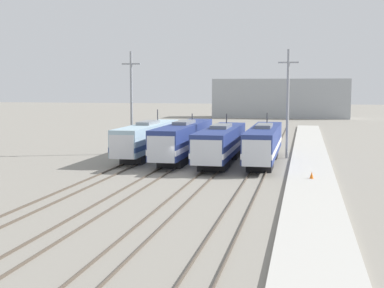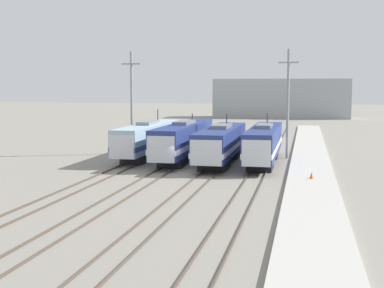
# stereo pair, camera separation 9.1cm
# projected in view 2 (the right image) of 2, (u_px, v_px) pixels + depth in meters

# --- Properties ---
(ground_plane) EXTENTS (400.00, 400.00, 0.00)m
(ground_plane) POSITION_uv_depth(u_px,v_px,m) (185.00, 173.00, 49.21)
(ground_plane) COLOR gray
(rail_pair_far_left) EXTENTS (1.51, 120.00, 0.15)m
(rail_pair_far_left) POSITION_uv_depth(u_px,v_px,m) (118.00, 170.00, 50.57)
(rail_pair_far_left) COLOR #4C4238
(rail_pair_far_left) RESTS_ON ground_plane
(rail_pair_center_left) EXTENTS (1.51, 120.00, 0.15)m
(rail_pair_center_left) POSITION_uv_depth(u_px,v_px,m) (162.00, 171.00, 49.65)
(rail_pair_center_left) COLOR #4C4238
(rail_pair_center_left) RESTS_ON ground_plane
(rail_pair_center_right) EXTENTS (1.51, 120.00, 0.15)m
(rail_pair_center_right) POSITION_uv_depth(u_px,v_px,m) (209.00, 173.00, 48.74)
(rail_pair_center_right) COLOR #4C4238
(rail_pair_center_right) RESTS_ON ground_plane
(rail_pair_far_right) EXTENTS (1.51, 120.00, 0.15)m
(rail_pair_far_right) POSITION_uv_depth(u_px,v_px,m) (257.00, 175.00, 47.83)
(rail_pair_far_right) COLOR #4C4238
(rail_pair_far_right) RESTS_ON ground_plane
(locomotive_far_left) EXTENTS (2.76, 18.12, 5.22)m
(locomotive_far_left) POSITION_uv_depth(u_px,v_px,m) (147.00, 139.00, 59.72)
(locomotive_far_left) COLOR #232326
(locomotive_far_left) RESTS_ON ground_plane
(locomotive_center_left) EXTENTS (2.88, 19.50, 4.80)m
(locomotive_center_left) POSITION_uv_depth(u_px,v_px,m) (183.00, 140.00, 57.88)
(locomotive_center_left) COLOR black
(locomotive_center_left) RESTS_ON ground_plane
(locomotive_center_right) EXTENTS (3.13, 17.51, 4.95)m
(locomotive_center_right) POSITION_uv_depth(u_px,v_px,m) (220.00, 144.00, 55.01)
(locomotive_center_right) COLOR black
(locomotive_center_right) RESTS_ON ground_plane
(locomotive_far_right) EXTENTS (2.81, 18.10, 5.06)m
(locomotive_far_right) POSITION_uv_depth(u_px,v_px,m) (264.00, 144.00, 54.81)
(locomotive_far_right) COLOR black
(locomotive_far_right) RESTS_ON ground_plane
(catenary_tower_left) EXTENTS (2.23, 0.29, 11.99)m
(catenary_tower_left) POSITION_uv_depth(u_px,v_px,m) (132.00, 101.00, 62.47)
(catenary_tower_left) COLOR gray
(catenary_tower_left) RESTS_ON ground_plane
(catenary_tower_right) EXTENTS (2.23, 0.29, 11.99)m
(catenary_tower_right) POSITION_uv_depth(u_px,v_px,m) (288.00, 102.00, 58.72)
(catenary_tower_right) COLOR gray
(catenary_tower_right) RESTS_ON ground_plane
(platform) EXTENTS (4.00, 120.00, 0.29)m
(platform) POSITION_uv_depth(u_px,v_px,m) (311.00, 176.00, 46.84)
(platform) COLOR #B7B5AD
(platform) RESTS_ON ground_plane
(traffic_cone) EXTENTS (0.33, 0.33, 0.57)m
(traffic_cone) POSITION_uv_depth(u_px,v_px,m) (312.00, 175.00, 44.48)
(traffic_cone) COLOR orange
(traffic_cone) RESTS_ON platform
(depot_building) EXTENTS (34.00, 9.14, 9.87)m
(depot_building) POSITION_uv_depth(u_px,v_px,m) (281.00, 98.00, 136.31)
(depot_building) COLOR #9EA3A8
(depot_building) RESTS_ON ground_plane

